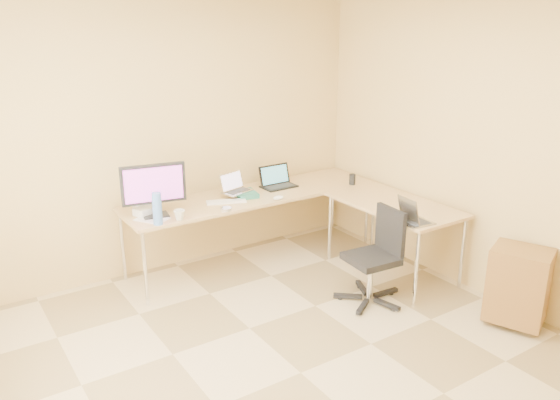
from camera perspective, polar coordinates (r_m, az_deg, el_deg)
floor at (r=4.15m, az=2.14°, el=-17.31°), size 4.50×4.50×0.00m
wall_back at (r=5.48m, az=-11.57°, el=6.12°), size 4.50×0.00×4.50m
wall_right at (r=5.04m, az=22.18°, el=4.10°), size 0.00×4.50×4.50m
desk_main at (r=5.71m, az=-2.69°, el=-2.85°), size 2.65×0.70×0.73m
desk_return at (r=5.54m, az=11.46°, el=-3.89°), size 0.70×1.30×0.73m
monitor at (r=4.99m, az=-12.81°, el=0.96°), size 0.59×0.28×0.48m
book_stack at (r=5.52m, az=-3.51°, el=0.65°), size 0.24×0.30×0.04m
laptop_center at (r=5.48m, az=-4.46°, el=1.77°), size 0.35×0.30×0.19m
laptop_black at (r=5.77m, az=-0.11°, el=2.40°), size 0.36×0.27×0.23m
keyboard at (r=5.34m, az=-5.53°, el=-0.17°), size 0.39×0.23×0.02m
mouse at (r=5.39m, az=-0.18°, el=0.24°), size 0.12×0.10×0.04m
mug at (r=4.92m, az=-10.28°, el=-1.52°), size 0.11×0.11×0.09m
cd_stack at (r=5.12m, az=-5.56°, el=-0.92°), size 0.11×0.11×0.03m
water_bottle at (r=4.83m, az=-12.48°, el=-0.86°), size 0.10×0.10×0.28m
papers at (r=5.00m, az=-12.99°, el=-1.92°), size 0.30×0.33×0.01m
white_box at (r=5.12m, az=-13.62°, el=-1.10°), size 0.22×0.19×0.07m
desk_fan at (r=5.27m, az=-14.47°, el=0.60°), size 0.27×0.27×0.28m
black_cup at (r=5.93m, az=7.42°, el=2.11°), size 0.08×0.08×0.11m
laptop_return at (r=4.90m, az=13.88°, el=-1.21°), size 0.32×0.26×0.20m
office_chair at (r=4.90m, az=9.37°, el=-5.01°), size 0.55×0.55×0.86m
cabinet at (r=4.93m, az=23.24°, el=-8.00°), size 0.50×0.55×0.61m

